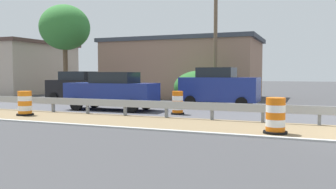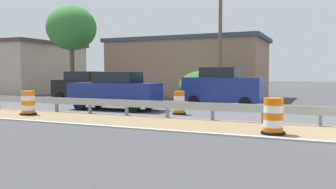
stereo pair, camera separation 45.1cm
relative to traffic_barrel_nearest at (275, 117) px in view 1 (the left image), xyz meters
The scene contains 10 objects.
traffic_barrel_nearest is the anchor object (origin of this frame).
traffic_barrel_close 6.02m from the traffic_barrel_nearest, 51.05° to the left, with size 0.63×0.63×1.08m.
traffic_barrel_mid 10.99m from the traffic_barrel_nearest, 85.59° to the left, with size 0.75×0.75×1.10m.
car_trailing_near_lane 15.37m from the traffic_barrel_nearest, 58.63° to the left, with size 2.03×4.40×2.03m.
car_trailing_far_lane 9.54m from the traffic_barrel_nearest, 62.97° to the left, with size 2.07×4.79×1.96m.
car_distant_a 9.14m from the traffic_barrel_nearest, 24.87° to the left, with size 2.06×4.42×2.23m.
roadside_shop_near 17.66m from the traffic_barrel_nearest, 29.26° to the left, with size 6.55×12.22×4.64m.
utility_pole_near 12.52m from the traffic_barrel_nearest, 23.43° to the left, with size 0.24×1.80×8.27m.
bush_roadside 11.56m from the traffic_barrel_nearest, 28.85° to the left, with size 3.24×3.24×2.08m, color #286028.
tree_roadside 21.08m from the traffic_barrel_nearest, 56.05° to the left, with size 3.92×3.92×7.28m.
Camera 1 is at (-11.90, 2.18, 1.88)m, focal length 37.78 mm.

